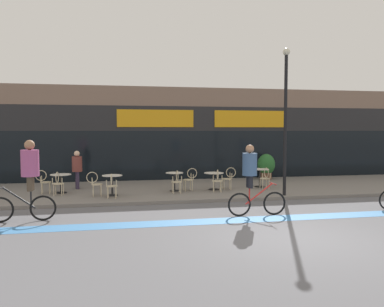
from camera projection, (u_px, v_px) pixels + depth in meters
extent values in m
plane|color=#5B5B60|center=(294.00, 237.00, 8.91)|extent=(120.00, 120.00, 0.00)
cube|color=slate|center=(217.00, 188.00, 16.02)|extent=(40.00, 5.50, 0.12)
cube|color=#7F6656|center=(196.00, 134.00, 20.54)|extent=(40.00, 4.00, 4.66)
cube|color=black|center=(204.00, 155.00, 18.67)|extent=(38.80, 0.10, 2.40)
cube|color=#232326|center=(204.00, 119.00, 18.58)|extent=(39.20, 0.14, 1.20)
cube|color=orange|center=(156.00, 118.00, 18.07)|extent=(3.70, 0.08, 0.84)
cube|color=orange|center=(250.00, 119.00, 18.95)|extent=(3.70, 0.08, 0.84)
cube|color=#3D7AB7|center=(264.00, 219.00, 10.74)|extent=(36.00, 0.70, 0.01)
cylinder|color=black|center=(61.00, 193.00, 14.47)|extent=(0.43, 0.43, 0.02)
cylinder|color=black|center=(61.00, 184.00, 14.45)|extent=(0.07, 0.07, 0.70)
cylinder|color=silver|center=(61.00, 175.00, 14.43)|extent=(0.78, 0.78, 0.02)
cylinder|color=black|center=(112.00, 195.00, 13.90)|extent=(0.41, 0.41, 0.02)
cylinder|color=black|center=(112.00, 186.00, 13.87)|extent=(0.07, 0.07, 0.74)
cylinder|color=silver|center=(112.00, 175.00, 13.85)|extent=(0.74, 0.74, 0.02)
cylinder|color=black|center=(175.00, 191.00, 14.95)|extent=(0.38, 0.38, 0.02)
cylinder|color=black|center=(174.00, 182.00, 14.93)|extent=(0.07, 0.07, 0.72)
cylinder|color=silver|center=(174.00, 173.00, 14.91)|extent=(0.70, 0.70, 0.02)
cylinder|color=black|center=(214.00, 189.00, 15.26)|extent=(0.44, 0.44, 0.02)
cylinder|color=black|center=(214.00, 182.00, 15.24)|extent=(0.07, 0.07, 0.68)
cylinder|color=silver|center=(214.00, 173.00, 15.22)|extent=(0.79, 0.79, 0.02)
cylinder|color=black|center=(260.00, 187.00, 16.03)|extent=(0.42, 0.42, 0.02)
cylinder|color=black|center=(260.00, 178.00, 16.01)|extent=(0.07, 0.07, 0.75)
cylinder|color=silver|center=(260.00, 169.00, 15.99)|extent=(0.77, 0.77, 0.02)
cylinder|color=beige|center=(59.00, 184.00, 13.91)|extent=(0.43, 0.43, 0.03)
cylinder|color=beige|center=(56.00, 189.00, 14.04)|extent=(0.03, 0.03, 0.42)
cylinder|color=beige|center=(63.00, 189.00, 14.07)|extent=(0.03, 0.03, 0.42)
cylinder|color=beige|center=(54.00, 190.00, 13.77)|extent=(0.03, 0.03, 0.42)
cylinder|color=beige|center=(62.00, 190.00, 13.80)|extent=(0.03, 0.03, 0.42)
torus|color=beige|center=(57.00, 177.00, 13.72)|extent=(0.06, 0.41, 0.41)
cylinder|color=beige|center=(52.00, 181.00, 13.71)|extent=(0.03, 0.03, 0.23)
cylinder|color=beige|center=(62.00, 181.00, 13.75)|extent=(0.03, 0.03, 0.23)
cylinder|color=beige|center=(46.00, 182.00, 14.34)|extent=(0.43, 0.43, 0.03)
cylinder|color=beige|center=(50.00, 187.00, 14.53)|extent=(0.03, 0.03, 0.42)
cylinder|color=beige|center=(50.00, 188.00, 14.26)|extent=(0.03, 0.03, 0.42)
cylinder|color=beige|center=(43.00, 188.00, 14.46)|extent=(0.03, 0.03, 0.42)
cylinder|color=beige|center=(42.00, 189.00, 14.19)|extent=(0.03, 0.03, 0.42)
torus|color=beige|center=(41.00, 176.00, 14.28)|extent=(0.41, 0.06, 0.41)
cylinder|color=beige|center=(42.00, 178.00, 14.46)|extent=(0.03, 0.03, 0.23)
cylinder|color=beige|center=(40.00, 180.00, 14.13)|extent=(0.03, 0.03, 0.23)
cylinder|color=beige|center=(112.00, 186.00, 13.33)|extent=(0.42, 0.42, 0.03)
cylinder|color=beige|center=(108.00, 192.00, 13.46)|extent=(0.03, 0.03, 0.42)
cylinder|color=beige|center=(116.00, 192.00, 13.50)|extent=(0.03, 0.03, 0.42)
cylinder|color=beige|center=(108.00, 193.00, 13.19)|extent=(0.03, 0.03, 0.42)
cylinder|color=beige|center=(116.00, 193.00, 13.22)|extent=(0.03, 0.03, 0.42)
torus|color=beige|center=(111.00, 179.00, 13.14)|extent=(0.05, 0.41, 0.41)
cylinder|color=beige|center=(106.00, 183.00, 13.13)|extent=(0.03, 0.03, 0.23)
cylinder|color=beige|center=(116.00, 183.00, 13.18)|extent=(0.03, 0.03, 0.23)
cylinder|color=beige|center=(97.00, 184.00, 13.77)|extent=(0.44, 0.44, 0.03)
cylinder|color=beige|center=(101.00, 190.00, 13.96)|extent=(0.03, 0.03, 0.42)
cylinder|color=beige|center=(101.00, 191.00, 13.69)|extent=(0.03, 0.03, 0.42)
cylinder|color=beige|center=(93.00, 190.00, 13.88)|extent=(0.03, 0.03, 0.42)
cylinder|color=beige|center=(93.00, 191.00, 13.61)|extent=(0.03, 0.03, 0.42)
torus|color=beige|center=(92.00, 177.00, 13.70)|extent=(0.41, 0.07, 0.41)
cylinder|color=beige|center=(92.00, 180.00, 13.87)|extent=(0.03, 0.03, 0.23)
cylinder|color=beige|center=(92.00, 182.00, 13.55)|extent=(0.03, 0.03, 0.23)
cylinder|color=beige|center=(176.00, 182.00, 14.38)|extent=(0.41, 0.41, 0.03)
cylinder|color=beige|center=(172.00, 187.00, 14.51)|extent=(0.03, 0.03, 0.42)
cylinder|color=beige|center=(179.00, 187.00, 14.56)|extent=(0.03, 0.03, 0.42)
cylinder|color=beige|center=(173.00, 188.00, 14.23)|extent=(0.03, 0.03, 0.42)
cylinder|color=beige|center=(181.00, 188.00, 14.29)|extent=(0.03, 0.03, 0.42)
torus|color=beige|center=(177.00, 176.00, 14.20)|extent=(0.04, 0.41, 0.41)
cylinder|color=beige|center=(173.00, 179.00, 14.17)|extent=(0.03, 0.03, 0.23)
cylinder|color=beige|center=(182.00, 179.00, 14.25)|extent=(0.03, 0.03, 0.23)
cylinder|color=beige|center=(188.00, 180.00, 15.02)|extent=(0.43, 0.43, 0.03)
cylinder|color=beige|center=(186.00, 186.00, 14.87)|extent=(0.03, 0.03, 0.42)
cylinder|color=beige|center=(184.00, 185.00, 15.14)|extent=(0.03, 0.03, 0.42)
cylinder|color=beige|center=(192.00, 186.00, 14.94)|extent=(0.03, 0.03, 0.42)
cylinder|color=beige|center=(191.00, 185.00, 15.21)|extent=(0.03, 0.03, 0.42)
torus|color=beige|center=(192.00, 173.00, 15.05)|extent=(0.41, 0.06, 0.41)
cylinder|color=beige|center=(193.00, 177.00, 14.90)|extent=(0.03, 0.03, 0.23)
cylinder|color=beige|center=(191.00, 176.00, 15.23)|extent=(0.03, 0.03, 0.23)
cylinder|color=beige|center=(217.00, 181.00, 14.69)|extent=(0.45, 0.45, 0.03)
cylinder|color=beige|center=(213.00, 186.00, 14.84)|extent=(0.03, 0.03, 0.42)
cylinder|color=beige|center=(220.00, 186.00, 14.85)|extent=(0.03, 0.03, 0.42)
cylinder|color=beige|center=(214.00, 187.00, 14.56)|extent=(0.03, 0.03, 0.42)
cylinder|color=beige|center=(221.00, 187.00, 14.57)|extent=(0.03, 0.03, 0.42)
torus|color=beige|center=(218.00, 175.00, 14.51)|extent=(0.09, 0.41, 0.41)
cylinder|color=beige|center=(213.00, 178.00, 14.51)|extent=(0.03, 0.03, 0.23)
cylinder|color=beige|center=(222.00, 178.00, 14.52)|extent=(0.03, 0.03, 0.23)
cylinder|color=beige|center=(227.00, 179.00, 15.33)|extent=(0.43, 0.43, 0.03)
cylinder|color=beige|center=(224.00, 185.00, 15.19)|extent=(0.03, 0.03, 0.42)
cylinder|color=beige|center=(223.00, 184.00, 15.47)|extent=(0.03, 0.03, 0.42)
cylinder|color=beige|center=(231.00, 185.00, 15.23)|extent=(0.03, 0.03, 0.42)
cylinder|color=beige|center=(229.00, 184.00, 15.50)|extent=(0.03, 0.03, 0.42)
torus|color=beige|center=(231.00, 172.00, 15.34)|extent=(0.41, 0.05, 0.41)
cylinder|color=beige|center=(232.00, 176.00, 15.18)|extent=(0.03, 0.03, 0.23)
cylinder|color=beige|center=(230.00, 175.00, 15.52)|extent=(0.03, 0.03, 0.23)
cylinder|color=beige|center=(265.00, 178.00, 15.47)|extent=(0.41, 0.41, 0.03)
cylinder|color=beige|center=(260.00, 183.00, 15.59)|extent=(0.03, 0.03, 0.42)
cylinder|color=beige|center=(266.00, 183.00, 15.65)|extent=(0.03, 0.03, 0.42)
cylinder|color=beige|center=(263.00, 184.00, 15.31)|extent=(0.03, 0.03, 0.42)
cylinder|color=beige|center=(269.00, 184.00, 15.38)|extent=(0.03, 0.03, 0.42)
torus|color=beige|center=(266.00, 173.00, 15.29)|extent=(0.04, 0.41, 0.41)
cylinder|color=beige|center=(262.00, 176.00, 15.26)|extent=(0.03, 0.03, 0.23)
cylinder|color=beige|center=(270.00, 176.00, 15.33)|extent=(0.03, 0.03, 0.23)
cylinder|color=brown|center=(266.00, 175.00, 18.58)|extent=(0.54, 0.54, 0.37)
ellipsoid|color=#28662D|center=(266.00, 164.00, 18.55)|extent=(0.87, 0.87, 1.04)
cylinder|color=black|center=(285.00, 125.00, 13.84)|extent=(0.12, 0.12, 5.21)
sphere|color=beige|center=(286.00, 52.00, 13.67)|extent=(0.26, 0.26, 0.26)
torus|color=black|center=(0.00, 210.00, 10.28)|extent=(0.72, 0.08, 0.72)
torus|color=black|center=(43.00, 208.00, 10.51)|extent=(0.72, 0.08, 0.72)
cylinder|color=black|center=(19.00, 198.00, 10.36)|extent=(0.86, 0.07, 0.65)
cylinder|color=black|center=(31.00, 200.00, 10.43)|extent=(0.04, 0.04, 0.50)
cylinder|color=black|center=(2.00, 188.00, 10.25)|extent=(0.04, 0.48, 0.03)
cylinder|color=#4C3D2D|center=(30.00, 184.00, 10.31)|extent=(0.17, 0.17, 0.40)
cylinder|color=#4C3D2D|center=(31.00, 183.00, 10.49)|extent=(0.17, 0.17, 0.40)
cylinder|color=#A84C7F|center=(30.00, 163.00, 10.37)|extent=(0.49, 0.49, 0.73)
sphere|color=#9E7051|center=(30.00, 145.00, 10.34)|extent=(0.28, 0.28, 0.28)
torus|color=black|center=(274.00, 203.00, 11.22)|extent=(0.71, 0.06, 0.71)
torus|color=black|center=(239.00, 205.00, 11.03)|extent=(0.71, 0.06, 0.71)
cylinder|color=red|center=(259.00, 194.00, 11.12)|extent=(0.85, 0.05, 0.64)
cylinder|color=red|center=(249.00, 196.00, 11.07)|extent=(0.04, 0.04, 0.49)
cylinder|color=red|center=(273.00, 184.00, 11.18)|extent=(0.03, 0.48, 0.03)
cylinder|color=black|center=(249.00, 181.00, 11.12)|extent=(0.15, 0.15, 0.36)
cylinder|color=black|center=(250.00, 182.00, 10.96)|extent=(0.15, 0.15, 0.36)
cylinder|color=#334C70|center=(250.00, 164.00, 11.01)|extent=(0.43, 0.43, 0.66)
sphere|color=#9E7051|center=(250.00, 149.00, 10.98)|extent=(0.25, 0.25, 0.25)
cylinder|color=#382D47|center=(78.00, 180.00, 15.42)|extent=(0.17, 0.17, 0.72)
cylinder|color=#382D47|center=(77.00, 180.00, 15.56)|extent=(0.17, 0.17, 0.72)
cylinder|color=brown|center=(77.00, 164.00, 15.45)|extent=(0.49, 0.49, 0.63)
sphere|color=beige|center=(77.00, 154.00, 15.42)|extent=(0.23, 0.23, 0.23)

